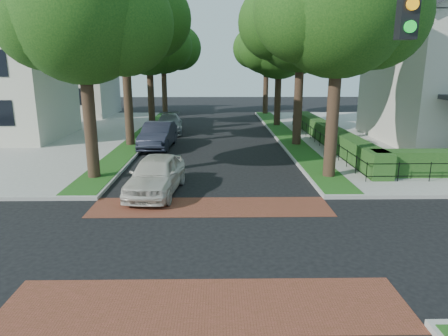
{
  "coord_description": "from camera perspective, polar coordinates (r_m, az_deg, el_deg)",
  "views": [
    {
      "loc": [
        0.29,
        -11.05,
        5.14
      ],
      "look_at": [
        0.5,
        2.88,
        1.6
      ],
      "focal_mm": 32.0,
      "sensor_mm": 36.0,
      "label": 1
    }
  ],
  "objects": [
    {
      "name": "ground",
      "position": [
        12.19,
        -2.18,
        -10.69
      ],
      "size": [
        120.0,
        120.0,
        0.0
      ],
      "primitive_type": "plane",
      "color": "black",
      "rests_on": "ground"
    },
    {
      "name": "crosswalk_far",
      "position": [
        15.15,
        -1.92,
        -5.56
      ],
      "size": [
        9.0,
        2.2,
        0.01
      ],
      "primitive_type": "cube",
      "color": "brown",
      "rests_on": "ground"
    },
    {
      "name": "crosswalk_near",
      "position": [
        9.39,
        -2.63,
        -18.93
      ],
      "size": [
        9.0,
        2.2,
        0.01
      ],
      "primitive_type": "cube",
      "color": "brown",
      "rests_on": "ground"
    },
    {
      "name": "grass_strip_ne",
      "position": [
        30.99,
        8.66,
        4.85
      ],
      "size": [
        1.6,
        29.8,
        0.02
      ],
      "primitive_type": "cube",
      "color": "#174B15",
      "rests_on": "sidewalk_ne"
    },
    {
      "name": "grass_strip_nw",
      "position": [
        31.09,
        -11.45,
        4.76
      ],
      "size": [
        1.6,
        29.8,
        0.02
      ],
      "primitive_type": "cube",
      "color": "#174B15",
      "rests_on": "sidewalk_nw"
    },
    {
      "name": "tree_right_near",
      "position": [
        19.21,
        16.33,
        21.16
      ],
      "size": [
        7.75,
        6.67,
        10.66
      ],
      "color": "black",
      "rests_on": "sidewalk_ne"
    },
    {
      "name": "tree_right_mid",
      "position": [
        26.99,
        11.19,
        20.06
      ],
      "size": [
        8.25,
        7.09,
        11.22
      ],
      "color": "black",
      "rests_on": "sidewalk_ne"
    },
    {
      "name": "tree_right_far",
      "position": [
        35.72,
        8.03,
        16.96
      ],
      "size": [
        7.25,
        6.23,
        9.74
      ],
      "color": "black",
      "rests_on": "sidewalk_ne"
    },
    {
      "name": "tree_right_back",
      "position": [
        44.65,
        6.23,
        16.91
      ],
      "size": [
        7.5,
        6.45,
        10.2
      ],
      "color": "black",
      "rests_on": "sidewalk_ne"
    },
    {
      "name": "tree_left_near",
      "position": [
        19.26,
        -19.22,
        19.85
      ],
      "size": [
        7.5,
        6.45,
        10.2
      ],
      "color": "black",
      "rests_on": "sidewalk_nw"
    },
    {
      "name": "tree_left_mid",
      "position": [
        27.09,
        -13.88,
        20.66
      ],
      "size": [
        8.0,
        6.88,
        11.48
      ],
      "color": "black",
      "rests_on": "sidewalk_nw"
    },
    {
      "name": "tree_left_far",
      "position": [
        35.78,
        -10.51,
        17.2
      ],
      "size": [
        7.0,
        6.02,
        9.86
      ],
      "color": "black",
      "rests_on": "sidewalk_nw"
    },
    {
      "name": "tree_left_back",
      "position": [
        44.71,
        -8.56,
        17.02
      ],
      "size": [
        7.75,
        6.66,
        10.44
      ],
      "color": "black",
      "rests_on": "sidewalk_nw"
    },
    {
      "name": "hedge_main_road",
      "position": [
        27.44,
        14.85,
        4.58
      ],
      "size": [
        1.0,
        18.0,
        1.2
      ],
      "primitive_type": "cube",
      "color": "#153A14",
      "rests_on": "sidewalk_ne"
    },
    {
      "name": "fence_main_road",
      "position": [
        27.26,
        13.21,
        4.29
      ],
      "size": [
        0.06,
        18.0,
        0.9
      ],
      "primitive_type": null,
      "color": "black",
      "rests_on": "sidewalk_ne"
    },
    {
      "name": "house_left_far",
      "position": [
        45.85,
        -21.61,
        13.17
      ],
      "size": [
        10.0,
        9.0,
        10.14
      ],
      "color": "beige",
      "rests_on": "sidewalk_nw"
    },
    {
      "name": "parked_car_front",
      "position": [
        16.83,
        -9.69,
        -0.91
      ],
      "size": [
        2.33,
        4.83,
        1.59
      ],
      "primitive_type": "imported",
      "rotation": [
        0.0,
        0.0,
        -0.1
      ],
      "color": "beige",
      "rests_on": "ground"
    },
    {
      "name": "parked_car_middle",
      "position": [
        26.3,
        -9.4,
        4.64
      ],
      "size": [
        2.02,
        5.14,
        1.67
      ],
      "primitive_type": "imported",
      "rotation": [
        0.0,
        0.0,
        -0.05
      ],
      "color": "black",
      "rests_on": "ground"
    },
    {
      "name": "parked_car_rear",
      "position": [
        32.23,
        -7.85,
        6.27
      ],
      "size": [
        2.46,
        5.21,
        1.47
      ],
      "primitive_type": "imported",
      "rotation": [
        0.0,
        0.0,
        0.08
      ],
      "color": "slate",
      "rests_on": "ground"
    }
  ]
}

